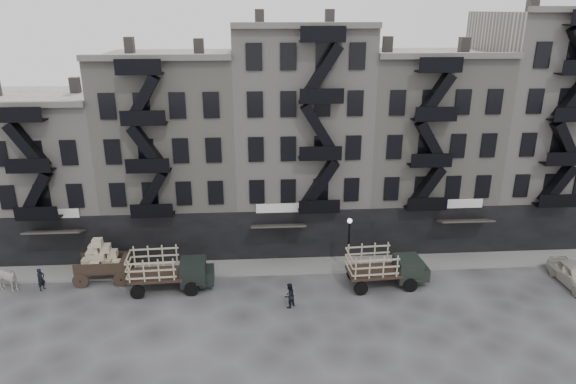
{
  "coord_description": "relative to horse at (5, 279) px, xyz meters",
  "views": [
    {
      "loc": [
        -3.59,
        -30.43,
        18.29
      ],
      "look_at": [
        -1.28,
        4.0,
        5.87
      ],
      "focal_mm": 32.0,
      "sensor_mm": 36.0,
      "label": 1
    }
  ],
  "objects": [
    {
      "name": "building_center",
      "position": [
        20.74,
        8.26,
        7.6
      ],
      "size": [
        10.0,
        11.35,
        18.2
      ],
      "color": "#A09A93",
      "rests_on": "ground"
    },
    {
      "name": "stake_truck_east",
      "position": [
        25.95,
        -0.97,
        0.69
      ],
      "size": [
        5.68,
        2.59,
        2.79
      ],
      "rotation": [
        0.0,
        0.0,
        0.06
      ],
      "color": "black",
      "rests_on": "ground"
    },
    {
      "name": "wagon",
      "position": [
        6.2,
        1.04,
        0.96
      ],
      "size": [
        3.86,
        2.11,
        3.25
      ],
      "rotation": [
        0.0,
        0.0,
        0.01
      ],
      "color": "black",
      "rests_on": "ground"
    },
    {
      "name": "ground",
      "position": [
        20.74,
        -1.56,
        -0.9
      ],
      "size": [
        140.0,
        140.0,
        0.0
      ],
      "primitive_type": "plane",
      "color": "#38383A",
      "rests_on": "ground"
    },
    {
      "name": "lamp_post",
      "position": [
        23.74,
        1.04,
        1.88
      ],
      "size": [
        0.36,
        0.36,
        4.28
      ],
      "color": "black",
      "rests_on": "ground"
    },
    {
      "name": "stake_truck_west",
      "position": [
        11.09,
        -0.45,
        0.72
      ],
      "size": [
        5.74,
        2.56,
        2.84
      ],
      "rotation": [
        0.0,
        0.0,
        0.04
      ],
      "color": "black",
      "rests_on": "ground"
    },
    {
      "name": "building_mideast",
      "position": [
        30.74,
        8.26,
        6.6
      ],
      "size": [
        10.0,
        11.35,
        16.2
      ],
      "color": "gray",
      "rests_on": "ground"
    },
    {
      "name": "pedestrian_west",
      "position": [
        2.36,
        -0.02,
        -0.09
      ],
      "size": [
        0.62,
        0.7,
        1.62
      ],
      "primitive_type": "imported",
      "rotation": [
        0.0,
        0.0,
        1.08
      ],
      "color": "black",
      "rests_on": "ground"
    },
    {
      "name": "building_west",
      "position": [
        0.74,
        8.26,
        5.1
      ],
      "size": [
        10.0,
        11.35,
        13.2
      ],
      "color": "#A09A93",
      "rests_on": "ground"
    },
    {
      "name": "sidewalk",
      "position": [
        20.74,
        2.19,
        -0.82
      ],
      "size": [
        55.0,
        2.5,
        0.15
      ],
      "primitive_type": "cube",
      "color": "slate",
      "rests_on": "ground"
    },
    {
      "name": "building_east",
      "position": [
        40.74,
        8.26,
        8.1
      ],
      "size": [
        10.0,
        11.35,
        19.2
      ],
      "color": "#A09A93",
      "rests_on": "ground"
    },
    {
      "name": "building_midwest",
      "position": [
        10.74,
        8.26,
        6.6
      ],
      "size": [
        10.0,
        11.35,
        16.2
      ],
      "color": "gray",
      "rests_on": "ground"
    },
    {
      "name": "car_east",
      "position": [
        39.2,
        -1.8,
        -0.12
      ],
      "size": [
        1.89,
        4.61,
        1.57
      ],
      "primitive_type": "imported",
      "rotation": [
        0.0,
        0.0,
        0.01
      ],
      "color": "beige",
      "rests_on": "ground"
    },
    {
      "name": "pedestrian_mid",
      "position": [
        19.15,
        -3.29,
        -0.06
      ],
      "size": [
        1.03,
        1.03,
        1.69
      ],
      "primitive_type": "imported",
      "rotation": [
        0.0,
        0.0,
        3.92
      ],
      "color": "black",
      "rests_on": "ground"
    },
    {
      "name": "horse",
      "position": [
        0.0,
        0.0,
        0.0
      ],
      "size": [
        2.33,
        1.6,
        1.8
      ],
      "primitive_type": "imported",
      "rotation": [
        0.0,
        0.0,
        1.25
      ],
      "color": "beige",
      "rests_on": "ground"
    }
  ]
}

